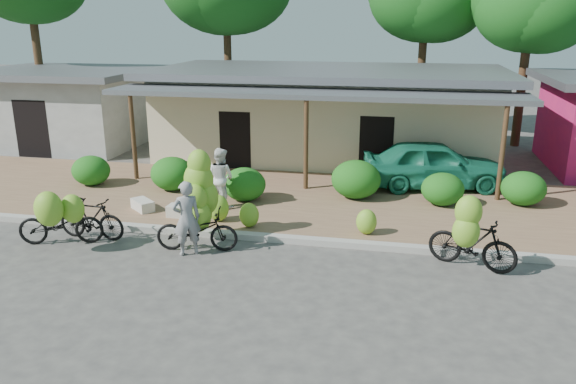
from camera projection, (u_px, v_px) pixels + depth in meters
name	position (u px, v px, depth m)	size (l,w,h in m)	color
ground	(255.00, 277.00, 11.56)	(100.00, 100.00, 0.00)	#42403D
sidewalk	(299.00, 201.00, 16.22)	(60.00, 6.00, 0.12)	#93714F
curb	(276.00, 238.00, 13.41)	(60.00, 0.25, 0.15)	#A8A399
shop_main	(328.00, 112.00, 21.29)	(13.00, 8.50, 3.35)	beige
shop_grey	(67.00, 106.00, 23.49)	(7.00, 6.00, 3.15)	#ADACA7
tree_near_right	(526.00, 5.00, 22.18)	(4.58, 4.42, 7.36)	#503920
hedge_0	(91.00, 170.00, 17.47)	(1.19, 1.07, 0.93)	#124F13
hedge_1	(172.00, 174.00, 16.93)	(1.31, 1.18, 1.02)	#124F13
hedge_2	(244.00, 184.00, 15.94)	(1.23, 1.11, 0.96)	#124F13
hedge_3	(356.00, 179.00, 16.16)	(1.43, 1.28, 1.11)	#124F13
hedge_4	(443.00, 189.00, 15.56)	(1.18, 1.06, 0.92)	#124F13
hedge_5	(524.00, 188.00, 15.57)	(1.22, 1.10, 0.95)	#124F13
bike_far_left	(59.00, 221.00, 13.02)	(2.06, 1.50, 1.48)	black
bike_left	(88.00, 217.00, 13.32)	(1.74, 1.17, 1.32)	black
bike_center	(198.00, 210.00, 12.90)	(1.94, 1.32, 2.25)	black
bike_right	(471.00, 238.00, 11.68)	(1.94, 1.42, 1.78)	black
loose_banana_a	(218.00, 208.00, 14.34)	(0.56, 0.48, 0.70)	#84CD33
loose_banana_b	(249.00, 215.00, 13.93)	(0.50, 0.42, 0.62)	#84CD33
loose_banana_c	(366.00, 222.00, 13.47)	(0.50, 0.42, 0.62)	#84CD33
sack_near	(184.00, 211.00, 14.71)	(0.85, 0.40, 0.30)	silver
sack_far	(143.00, 205.00, 15.24)	(0.75, 0.38, 0.28)	silver
vendor	(187.00, 218.00, 12.44)	(0.63, 0.41, 1.72)	gray
bystander	(220.00, 178.00, 15.31)	(0.81, 0.63, 1.66)	white
teal_van	(434.00, 164.00, 17.13)	(1.74, 4.32, 1.47)	#1A7758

